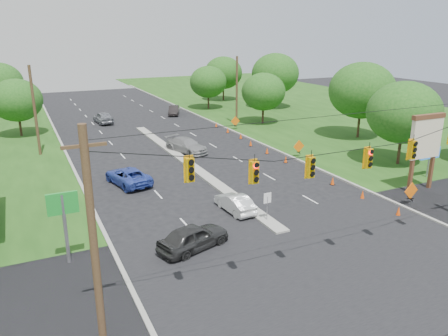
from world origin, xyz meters
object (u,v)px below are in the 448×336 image
black_sedan (193,237)px  blue_pickup (128,176)px  white_sedan (235,203)px  pylon_sign (426,141)px

black_sedan → blue_pickup: (-0.74, 12.78, -0.05)m
white_sedan → blue_pickup: bearing=-62.3°
blue_pickup → black_sedan: bearing=80.8°
pylon_sign → blue_pickup: (-20.82, 11.18, -3.30)m
white_sedan → black_sedan: bearing=36.4°
pylon_sign → blue_pickup: bearing=151.8°
pylon_sign → blue_pickup: pylon_sign is taller
blue_pickup → pylon_sign: bearing=139.3°
pylon_sign → white_sedan: pylon_sign is taller
white_sedan → blue_pickup: 10.39m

